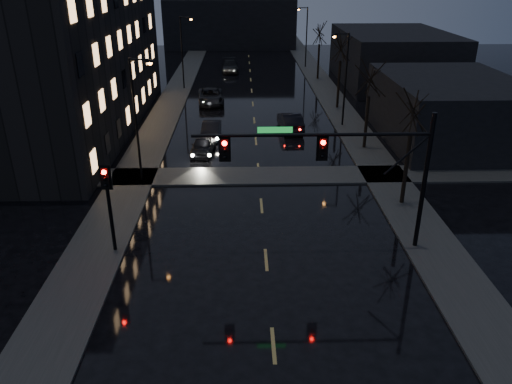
{
  "coord_description": "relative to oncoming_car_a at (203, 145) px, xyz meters",
  "views": [
    {
      "loc": [
        -1.06,
        -12.66,
        13.02
      ],
      "look_at": [
        -0.47,
        8.93,
        3.2
      ],
      "focal_mm": 35.0,
      "sensor_mm": 36.0,
      "label": 1
    }
  ],
  "objects": [
    {
      "name": "lead_car",
      "position": [
        7.12,
        5.75,
        0.1
      ],
      "size": [
        2.08,
        4.82,
        1.54
      ],
      "primitive_type": "imported",
      "rotation": [
        0.0,
        0.0,
        3.24
      ],
      "color": "black",
      "rests_on": "ground"
    },
    {
      "name": "oncoming_car_c",
      "position": [
        -0.25,
        15.09,
        0.09
      ],
      "size": [
        3.01,
        5.72,
        1.53
      ],
      "primitive_type": "imported",
      "rotation": [
        0.0,
        0.0,
        0.09
      ],
      "color": "black",
      "rests_on": "ground"
    },
    {
      "name": "sidewalk_left",
      "position": [
        -4.42,
        11.8,
        -0.62
      ],
      "size": [
        3.0,
        140.0,
        0.12
      ],
      "primitive_type": "cube",
      "color": "#2D2D2B",
      "rests_on": "ground"
    },
    {
      "name": "oncoming_car_d",
      "position": [
        1.38,
        32.13,
        0.11
      ],
      "size": [
        2.49,
        5.5,
        1.56
      ],
      "primitive_type": "imported",
      "rotation": [
        0.0,
        0.0,
        0.06
      ],
      "color": "black",
      "rests_on": "ground"
    },
    {
      "name": "sidewalk_right",
      "position": [
        12.58,
        11.8,
        -0.62
      ],
      "size": [
        3.0,
        140.0,
        0.12
      ],
      "primitive_type": "cube",
      "color": "#2D2D2B",
      "rests_on": "ground"
    },
    {
      "name": "streetlight_l_near",
      "position": [
        -3.5,
        -5.2,
        4.1
      ],
      "size": [
        1.53,
        0.28,
        8.0
      ],
      "color": "black",
      "rests_on": "ground"
    },
    {
      "name": "apartment_block",
      "position": [
        -12.42,
        6.8,
        5.32
      ],
      "size": [
        12.0,
        30.0,
        12.0
      ],
      "primitive_type": "cube",
      "color": "black",
      "rests_on": "ground"
    },
    {
      "name": "tree_mid_a",
      "position": [
        12.48,
        0.8,
        5.15
      ],
      "size": [
        3.3,
        3.3,
        7.58
      ],
      "color": "black",
      "rests_on": "ground"
    },
    {
      "name": "oncoming_car_a",
      "position": [
        0.0,
        0.0,
        0.0
      ],
      "size": [
        1.95,
        4.09,
        1.35
      ],
      "primitive_type": "imported",
      "rotation": [
        0.0,
        0.0,
        -0.09
      ],
      "color": "black",
      "rests_on": "ground"
    },
    {
      "name": "streetlight_r_far",
      "position": [
        11.66,
        34.8,
        4.1
      ],
      "size": [
        1.53,
        0.28,
        8.0
      ],
      "color": "black",
      "rests_on": "ground"
    },
    {
      "name": "sidewalk_cross",
      "position": [
        4.08,
        -4.7,
        -0.62
      ],
      "size": [
        40.0,
        3.0,
        0.12
      ],
      "primitive_type": "cube",
      "color": "#2D2D2B",
      "rests_on": "ground"
    },
    {
      "name": "streetlight_l_far",
      "position": [
        -3.5,
        21.8,
        4.1
      ],
      "size": [
        1.53,
        0.28,
        8.0
      ],
      "color": "black",
      "rests_on": "ground"
    },
    {
      "name": "far_block",
      "position": [
        1.08,
        54.8,
        3.32
      ],
      "size": [
        22.0,
        10.0,
        8.0
      ],
      "primitive_type": "cube",
      "color": "black",
      "rests_on": "ground"
    },
    {
      "name": "streetlight_r_mid",
      "position": [
        11.66,
        6.8,
        4.1
      ],
      "size": [
        1.53,
        0.28,
        8.0
      ],
      "color": "black",
      "rests_on": "ground"
    },
    {
      "name": "signal_pole_left",
      "position": [
        -3.42,
        -14.2,
        2.34
      ],
      "size": [
        0.35,
        0.41,
        4.53
      ],
      "color": "black",
      "rests_on": "ground"
    },
    {
      "name": "signal_mast",
      "position": [
        7.93,
        -14.2,
        4.19
      ],
      "size": [
        11.11,
        0.41,
        7.0
      ],
      "color": "black",
      "rests_on": "ground"
    },
    {
      "name": "tree_far",
      "position": [
        12.48,
        26.8,
        5.39
      ],
      "size": [
        3.43,
        3.43,
        7.88
      ],
      "color": "black",
      "rests_on": "ground"
    },
    {
      "name": "commercial_right_near",
      "position": [
        19.58,
        2.8,
        1.82
      ],
      "size": [
        10.0,
        14.0,
        5.0
      ],
      "primitive_type": "cube",
      "color": "black",
      "rests_on": "ground"
    },
    {
      "name": "tree_near",
      "position": [
        12.48,
        -9.2,
        5.54
      ],
      "size": [
        3.52,
        3.52,
        8.08
      ],
      "color": "black",
      "rests_on": "ground"
    },
    {
      "name": "tree_mid_b",
      "position": [
        12.48,
        12.8,
        5.93
      ],
      "size": [
        3.74,
        3.74,
        8.59
      ],
      "color": "black",
      "rests_on": "ground"
    },
    {
      "name": "commercial_right_far",
      "position": [
        21.08,
        24.8,
        2.32
      ],
      "size": [
        12.0,
        18.0,
        6.0
      ],
      "primitive_type": "cube",
      "color": "black",
      "rests_on": "ground"
    },
    {
      "name": "oncoming_car_b",
      "position": [
        0.39,
        3.73,
        -0.01
      ],
      "size": [
        1.58,
        4.08,
        1.33
      ],
      "primitive_type": "imported",
      "rotation": [
        0.0,
        0.0,
        -0.04
      ],
      "color": "black",
      "rests_on": "ground"
    }
  ]
}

